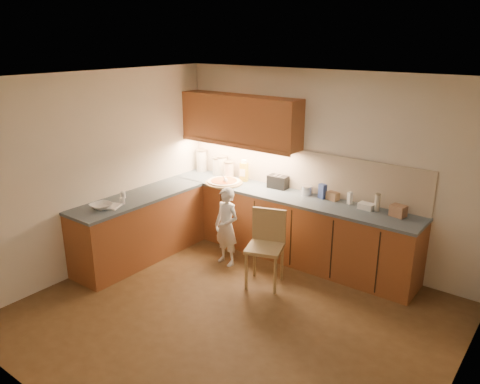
# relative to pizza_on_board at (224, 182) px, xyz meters

# --- Properties ---
(room) EXTENTS (4.54, 4.50, 2.62)m
(room) POSITION_rel_pizza_on_board_xyz_m (1.37, -1.57, 0.73)
(room) COLOR #50361B
(room) RESTS_ON ground
(l_counter) EXTENTS (3.77, 2.62, 0.92)m
(l_counter) POSITION_rel_pizza_on_board_xyz_m (0.45, -0.32, -0.48)
(l_counter) COLOR brown
(l_counter) RESTS_ON ground
(backsplash) EXTENTS (3.75, 0.02, 0.58)m
(backsplash) POSITION_rel_pizza_on_board_xyz_m (1.00, 0.42, 0.27)
(backsplash) COLOR #C3B297
(backsplash) RESTS_ON l_counter
(upper_cabinets) EXTENTS (1.95, 0.36, 0.73)m
(upper_cabinets) POSITION_rel_pizza_on_board_xyz_m (0.10, 0.26, 0.90)
(upper_cabinets) COLOR brown
(upper_cabinets) RESTS_ON ground
(pizza_on_board) EXTENTS (0.55, 0.55, 0.22)m
(pizza_on_board) POSITION_rel_pizza_on_board_xyz_m (0.00, 0.00, 0.00)
(pizza_on_board) COLOR tan
(pizza_on_board) RESTS_ON l_counter
(child) EXTENTS (0.43, 0.31, 1.09)m
(child) POSITION_rel_pizza_on_board_xyz_m (0.50, -0.57, -0.40)
(child) COLOR white
(child) RESTS_ON ground
(wooden_chair) EXTENTS (0.55, 0.55, 0.96)m
(wooden_chair) POSITION_rel_pizza_on_board_xyz_m (1.23, -0.68, -0.39)
(wooden_chair) COLOR tan
(wooden_chair) RESTS_ON ground
(mixing_bowl) EXTENTS (0.27, 0.27, 0.07)m
(mixing_bowl) POSITION_rel_pizza_on_board_xyz_m (-0.58, -1.77, 0.01)
(mixing_bowl) COLOR white
(mixing_bowl) RESTS_ON l_counter
(canister_a) EXTENTS (0.18, 0.18, 0.35)m
(canister_a) POSITION_rel_pizza_on_board_xyz_m (-0.73, 0.32, 0.15)
(canister_a) COLOR silver
(canister_a) RESTS_ON l_counter
(canister_b) EXTENTS (0.16, 0.16, 0.28)m
(canister_b) POSITION_rel_pizza_on_board_xyz_m (-0.38, 0.31, 0.12)
(canister_b) COLOR silver
(canister_b) RESTS_ON l_counter
(canister_c) EXTENTS (0.17, 0.17, 0.31)m
(canister_c) POSITION_rel_pizza_on_board_xyz_m (-0.30, 0.32, 0.13)
(canister_c) COLOR white
(canister_c) RESTS_ON l_counter
(canister_d) EXTENTS (0.16, 0.16, 0.26)m
(canister_d) POSITION_rel_pizza_on_board_xyz_m (-0.12, 0.28, 0.11)
(canister_d) COLOR silver
(canister_d) RESTS_ON l_counter
(oil_jug) EXTENTS (0.12, 0.10, 0.33)m
(oil_jug) POSITION_rel_pizza_on_board_xyz_m (0.16, 0.28, 0.13)
(oil_jug) COLOR gold
(oil_jug) RESTS_ON l_counter
(toaster) EXTENTS (0.29, 0.18, 0.19)m
(toaster) POSITION_rel_pizza_on_board_xyz_m (0.75, 0.30, 0.07)
(toaster) COLOR black
(toaster) RESTS_ON l_counter
(steel_pot) EXTENTS (0.17, 0.17, 0.13)m
(steel_pot) POSITION_rel_pizza_on_board_xyz_m (1.24, 0.30, 0.04)
(steel_pot) COLOR #BCBBC1
(steel_pot) RESTS_ON l_counter
(blue_box) EXTENTS (0.12, 0.10, 0.20)m
(blue_box) POSITION_rel_pizza_on_board_xyz_m (1.48, 0.28, 0.08)
(blue_box) COLOR #2F448D
(blue_box) RESTS_ON l_counter
(card_box_a) EXTENTS (0.17, 0.14, 0.11)m
(card_box_a) POSITION_rel_pizza_on_board_xyz_m (1.62, 0.31, 0.03)
(card_box_a) COLOR tan
(card_box_a) RESTS_ON l_counter
(white_bottle) EXTENTS (0.07, 0.07, 0.16)m
(white_bottle) POSITION_rel_pizza_on_board_xyz_m (1.87, 0.29, 0.06)
(white_bottle) COLOR white
(white_bottle) RESTS_ON l_counter
(flat_pack) EXTENTS (0.20, 0.14, 0.08)m
(flat_pack) POSITION_rel_pizza_on_board_xyz_m (2.12, 0.25, 0.01)
(flat_pack) COLOR white
(flat_pack) RESTS_ON l_counter
(tall_jar) EXTENTS (0.07, 0.07, 0.23)m
(tall_jar) POSITION_rel_pizza_on_board_xyz_m (2.25, 0.26, 0.09)
(tall_jar) COLOR beige
(tall_jar) RESTS_ON l_counter
(card_box_b) EXTENTS (0.20, 0.17, 0.14)m
(card_box_b) POSITION_rel_pizza_on_board_xyz_m (2.52, 0.24, 0.04)
(card_box_b) COLOR #A57959
(card_box_b) RESTS_ON l_counter
(dough_cloth) EXTENTS (0.37, 0.34, 0.02)m
(dough_cloth) POSITION_rel_pizza_on_board_xyz_m (-0.56, -1.67, -0.01)
(dough_cloth) COLOR silver
(dough_cloth) RESTS_ON l_counter
(spice_jar_a) EXTENTS (0.08, 0.08, 0.09)m
(spice_jar_a) POSITION_rel_pizza_on_board_xyz_m (-0.68, -1.33, 0.02)
(spice_jar_a) COLOR white
(spice_jar_a) RESTS_ON l_counter
(spice_jar_b) EXTENTS (0.07, 0.07, 0.08)m
(spice_jar_b) POSITION_rel_pizza_on_board_xyz_m (-0.50, -1.49, 0.02)
(spice_jar_b) COLOR silver
(spice_jar_b) RESTS_ON l_counter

